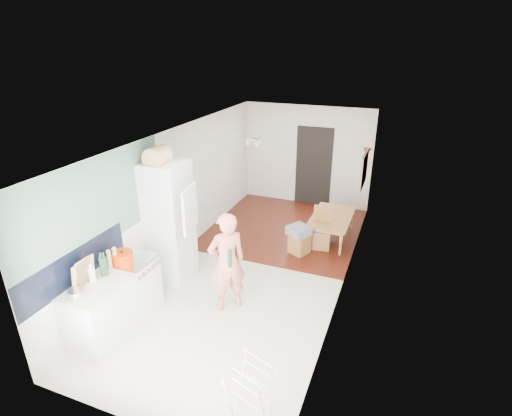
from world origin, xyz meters
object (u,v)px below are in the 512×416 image
Objects in this scene: dining_table at (332,230)px; drying_rack at (252,394)px; stool at (299,243)px; dining_chair at (321,228)px; person at (227,254)px.

drying_rack is (0.06, -4.72, 0.19)m from dining_table.
drying_rack is at bearing -82.09° from stool.
dining_chair is at bearing 48.87° from stool.
person reaches higher than dining_chair.
dining_chair is (0.94, 2.47, -0.53)m from person.
person reaches higher than drying_rack.
person is at bearing 141.61° from drying_rack.
drying_rack is (0.20, -4.26, -0.03)m from dining_chair.
dining_chair is at bearing -154.83° from person.
person is at bearing -120.42° from dining_chair.
person is 2.19m from drying_rack.
dining_table is 0.52m from dining_chair.
stool is at bearing 151.14° from dining_table.
stool is (-0.34, -0.39, -0.21)m from dining_chair.
person is 1.56× the size of dining_table.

